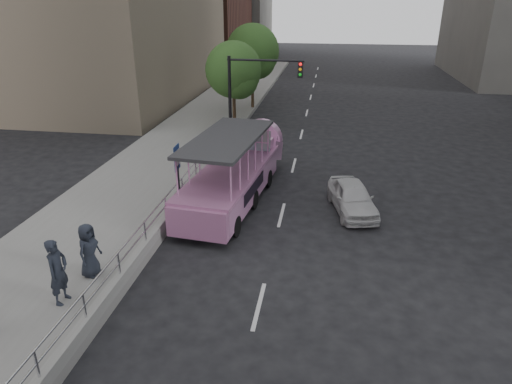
{
  "coord_description": "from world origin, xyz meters",
  "views": [
    {
      "loc": [
        2.61,
        -12.56,
        8.1
      ],
      "look_at": [
        0.28,
        1.97,
        1.82
      ],
      "focal_mm": 32.0,
      "sensor_mm": 36.0,
      "label": 1
    }
  ],
  "objects_px": {
    "car": "(352,197)",
    "street_tree_far": "(254,53)",
    "pedestrian_far": "(89,250)",
    "parking_sign": "(178,173)",
    "traffic_signal": "(251,88)",
    "duck_boat": "(237,172)",
    "pedestrian_near": "(58,272)",
    "street_tree_near": "(235,72)"
  },
  "relations": [
    {
      "from": "pedestrian_near",
      "to": "parking_sign",
      "type": "distance_m",
      "value": 6.43
    },
    {
      "from": "parking_sign",
      "to": "street_tree_far",
      "type": "relative_size",
      "value": 0.46
    },
    {
      "from": "parking_sign",
      "to": "street_tree_near",
      "type": "distance_m",
      "value": 12.87
    },
    {
      "from": "duck_boat",
      "to": "traffic_signal",
      "type": "bearing_deg",
      "value": 94.84
    },
    {
      "from": "car",
      "to": "pedestrian_near",
      "type": "distance_m",
      "value": 11.33
    },
    {
      "from": "duck_boat",
      "to": "car",
      "type": "relative_size",
      "value": 2.58
    },
    {
      "from": "pedestrian_far",
      "to": "traffic_signal",
      "type": "distance_m",
      "value": 14.57
    },
    {
      "from": "car",
      "to": "pedestrian_far",
      "type": "bearing_deg",
      "value": -154.33
    },
    {
      "from": "street_tree_far",
      "to": "traffic_signal",
      "type": "bearing_deg",
      "value": -81.57
    },
    {
      "from": "pedestrian_far",
      "to": "traffic_signal",
      "type": "bearing_deg",
      "value": -0.25
    },
    {
      "from": "parking_sign",
      "to": "traffic_signal",
      "type": "height_order",
      "value": "traffic_signal"
    },
    {
      "from": "car",
      "to": "street_tree_near",
      "type": "xyz_separation_m",
      "value": [
        -7.1,
        11.12,
        3.2
      ]
    },
    {
      "from": "street_tree_far",
      "to": "car",
      "type": "bearing_deg",
      "value": -68.06
    },
    {
      "from": "duck_boat",
      "to": "street_tree_far",
      "type": "xyz_separation_m",
      "value": [
        -1.98,
        16.34,
        3.17
      ]
    },
    {
      "from": "parking_sign",
      "to": "street_tree_far",
      "type": "bearing_deg",
      "value": 90.41
    },
    {
      "from": "car",
      "to": "parking_sign",
      "type": "bearing_deg",
      "value": 179.99
    },
    {
      "from": "street_tree_far",
      "to": "parking_sign",
      "type": "bearing_deg",
      "value": -89.59
    },
    {
      "from": "street_tree_near",
      "to": "duck_boat",
      "type": "bearing_deg",
      "value": -78.08
    },
    {
      "from": "pedestrian_far",
      "to": "traffic_signal",
      "type": "xyz_separation_m",
      "value": [
        2.5,
        14.16,
        2.35
      ]
    },
    {
      "from": "car",
      "to": "street_tree_far",
      "type": "bearing_deg",
      "value": 98.68
    },
    {
      "from": "parking_sign",
      "to": "traffic_signal",
      "type": "relative_size",
      "value": 0.57
    },
    {
      "from": "car",
      "to": "traffic_signal",
      "type": "bearing_deg",
      "value": 112.29
    },
    {
      "from": "car",
      "to": "traffic_signal",
      "type": "xyz_separation_m",
      "value": [
        -5.5,
        7.7,
        2.87
      ]
    },
    {
      "from": "duck_boat",
      "to": "pedestrian_far",
      "type": "bearing_deg",
      "value": -113.06
    },
    {
      "from": "car",
      "to": "traffic_signal",
      "type": "height_order",
      "value": "traffic_signal"
    },
    {
      "from": "car",
      "to": "parking_sign",
      "type": "height_order",
      "value": "parking_sign"
    },
    {
      "from": "duck_boat",
      "to": "car",
      "type": "height_order",
      "value": "duck_boat"
    },
    {
      "from": "street_tree_near",
      "to": "pedestrian_far",
      "type": "bearing_deg",
      "value": -92.94
    },
    {
      "from": "pedestrian_far",
      "to": "traffic_signal",
      "type": "relative_size",
      "value": 0.33
    },
    {
      "from": "parking_sign",
      "to": "street_tree_near",
      "type": "relative_size",
      "value": 0.52
    },
    {
      "from": "parking_sign",
      "to": "street_tree_near",
      "type": "xyz_separation_m",
      "value": [
        -0.33,
        12.72,
        1.97
      ]
    },
    {
      "from": "pedestrian_near",
      "to": "traffic_signal",
      "type": "height_order",
      "value": "traffic_signal"
    },
    {
      "from": "duck_boat",
      "to": "parking_sign",
      "type": "height_order",
      "value": "duck_boat"
    },
    {
      "from": "pedestrian_far",
      "to": "parking_sign",
      "type": "relative_size",
      "value": 0.57
    },
    {
      "from": "duck_boat",
      "to": "pedestrian_far",
      "type": "height_order",
      "value": "duck_boat"
    },
    {
      "from": "car",
      "to": "street_tree_far",
      "type": "distance_m",
      "value": 18.82
    },
    {
      "from": "pedestrian_near",
      "to": "car",
      "type": "bearing_deg",
      "value": -42.72
    },
    {
      "from": "duck_boat",
      "to": "street_tree_near",
      "type": "distance_m",
      "value": 10.9
    },
    {
      "from": "car",
      "to": "pedestrian_near",
      "type": "height_order",
      "value": "pedestrian_near"
    },
    {
      "from": "duck_boat",
      "to": "street_tree_near",
      "type": "bearing_deg",
      "value": 101.92
    },
    {
      "from": "duck_boat",
      "to": "street_tree_far",
      "type": "distance_m",
      "value": 16.76
    },
    {
      "from": "duck_boat",
      "to": "traffic_signal",
      "type": "xyz_separation_m",
      "value": [
        -0.58,
        6.91,
        2.36
      ]
    }
  ]
}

